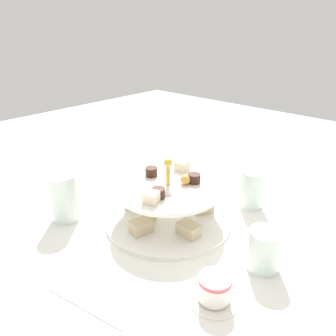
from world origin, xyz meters
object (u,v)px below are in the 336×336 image
at_px(water_glass_short_left, 265,249).
at_px(butter_knife_left, 155,169).
at_px(tiered_serving_stand, 168,205).
at_px(teacup_with_saucer, 214,289).
at_px(butter_knife_right, 85,305).
at_px(water_glass_tall_right, 64,197).
at_px(water_glass_mid_back, 252,190).

height_order(water_glass_short_left, butter_knife_left, water_glass_short_left).
height_order(tiered_serving_stand, teacup_with_saucer, tiered_serving_stand).
bearing_deg(teacup_with_saucer, butter_knife_right, -44.22).
height_order(water_glass_tall_right, butter_knife_right, water_glass_tall_right).
bearing_deg(butter_knife_right, tiered_serving_stand, 92.44).
xyz_separation_m(water_glass_tall_right, water_glass_short_left, (-0.17, 0.44, -0.02)).
xyz_separation_m(teacup_with_saucer, butter_knife_right, (0.16, -0.16, -0.02)).
bearing_deg(butter_knife_left, tiered_serving_stand, 98.34).
bearing_deg(water_glass_mid_back, water_glass_tall_right, -40.92).
distance_m(water_glass_tall_right, butter_knife_right, 0.30).
distance_m(water_glass_short_left, water_glass_mid_back, 0.23).
distance_m(water_glass_short_left, butter_knife_left, 0.52).
bearing_deg(water_glass_mid_back, butter_knife_right, -5.51).
bearing_deg(teacup_with_saucer, butter_knife_left, -125.04).
bearing_deg(tiered_serving_stand, water_glass_tall_right, -49.08).
bearing_deg(butter_knife_right, water_glass_mid_back, 72.95).
xyz_separation_m(butter_knife_left, water_glass_mid_back, (-0.00, 0.35, 0.05)).
relative_size(water_glass_tall_right, teacup_with_saucer, 1.31).
relative_size(water_glass_short_left, water_glass_mid_back, 0.84).
bearing_deg(teacup_with_saucer, tiered_serving_stand, -120.16).
distance_m(butter_knife_right, water_glass_mid_back, 0.49).
distance_m(water_glass_short_left, butter_knife_right, 0.35).
distance_m(water_glass_tall_right, water_glass_mid_back, 0.47).
xyz_separation_m(water_glass_tall_right, teacup_with_saucer, (-0.03, 0.42, -0.03)).
bearing_deg(water_glass_short_left, butter_knife_right, -31.10).
distance_m(tiered_serving_stand, water_glass_mid_back, 0.23).
height_order(butter_knife_right, water_glass_mid_back, water_glass_mid_back).
distance_m(tiered_serving_stand, water_glass_short_left, 0.25).
bearing_deg(butter_knife_left, butter_knife_right, 79.99).
relative_size(water_glass_short_left, butter_knife_right, 0.50).
height_order(water_glass_tall_right, butter_knife_left, water_glass_tall_right).
distance_m(butter_knife_left, water_glass_mid_back, 0.36).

